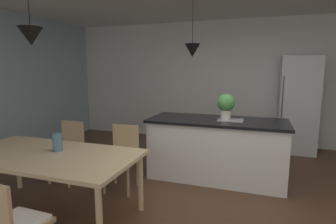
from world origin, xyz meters
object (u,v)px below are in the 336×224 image
object	(u,v)px
chair_far_left	(68,149)
vase_on_dining_table	(57,142)
dining_table	(47,159)
refrigerator	(298,105)
chair_far_right	(122,155)
kitchen_island	(216,148)
potted_plant_on_island	(226,105)

from	to	relation	value
chair_far_left	vase_on_dining_table	bearing A→B (deg)	-56.50
dining_table	refrigerator	world-z (taller)	refrigerator
dining_table	vase_on_dining_table	xyz separation A→B (m)	(0.05, 0.12, 0.16)
chair_far_right	vase_on_dining_table	xyz separation A→B (m)	(-0.40, -0.76, 0.35)
kitchen_island	vase_on_dining_table	size ratio (longest dim) A/B	10.14
vase_on_dining_table	chair_far_right	bearing A→B (deg)	62.28
chair_far_left	potted_plant_on_island	bearing A→B (deg)	19.92
kitchen_island	vase_on_dining_table	xyz separation A→B (m)	(-1.56, -1.55, 0.36)
kitchen_island	vase_on_dining_table	world-z (taller)	vase_on_dining_table
kitchen_island	potted_plant_on_island	distance (m)	0.67
dining_table	kitchen_island	size ratio (longest dim) A/B	1.00
kitchen_island	potted_plant_on_island	world-z (taller)	potted_plant_on_island
kitchen_island	vase_on_dining_table	bearing A→B (deg)	-135.15
dining_table	vase_on_dining_table	distance (m)	0.20
vase_on_dining_table	dining_table	bearing A→B (deg)	-113.49
chair_far_right	refrigerator	xyz separation A→B (m)	(2.46, 2.63, 0.47)
dining_table	kitchen_island	xyz separation A→B (m)	(1.61, 1.66, -0.20)
chair_far_left	chair_far_right	xyz separation A→B (m)	(0.90, -0.00, 0.00)
dining_table	chair_far_right	world-z (taller)	chair_far_right
chair_far_right	kitchen_island	distance (m)	1.40
chair_far_right	potted_plant_on_island	bearing A→B (deg)	31.71
chair_far_left	vase_on_dining_table	size ratio (longest dim) A/B	4.40
chair_far_right	vase_on_dining_table	bearing A→B (deg)	-117.72
chair_far_right	dining_table	bearing A→B (deg)	-117.18
chair_far_right	potted_plant_on_island	size ratio (longest dim) A/B	2.27
chair_far_left	refrigerator	distance (m)	4.29
dining_table	kitchen_island	bearing A→B (deg)	46.00
kitchen_island	potted_plant_on_island	bearing A→B (deg)	-0.00
dining_table	chair_far_right	bearing A→B (deg)	62.82
dining_table	kitchen_island	world-z (taller)	kitchen_island
chair_far_right	refrigerator	bearing A→B (deg)	46.87
chair_far_left	refrigerator	bearing A→B (deg)	38.01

